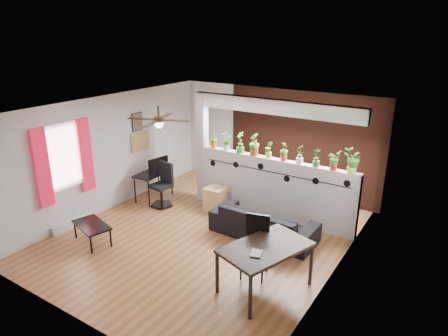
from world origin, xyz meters
TOP-DOWN VIEW (x-y plane):
  - room_shell at (0.00, 0.00)m, footprint 6.30×7.10m
  - partition_wall at (0.80, 1.50)m, footprint 3.60×0.18m
  - ceiling_header at (0.80, 1.50)m, footprint 3.60×0.18m
  - pier_column at (-1.11, 1.50)m, footprint 0.22×0.20m
  - brick_panel at (0.80, 2.97)m, footprint 3.90×0.05m
  - vine_decal at (0.80, 1.40)m, footprint 3.31×0.01m
  - window_assembly at (-2.56, -1.20)m, footprint 0.09×1.30m
  - baseboard_heater at (-2.54, -1.20)m, footprint 0.08×1.00m
  - corkboard at (-2.58, 0.95)m, footprint 0.03×0.60m
  - framed_art at (-2.58, 0.90)m, footprint 0.03×0.34m
  - ceiling_fan at (-0.80, -0.30)m, footprint 1.19×1.19m
  - potted_plant_0 at (-0.78, 1.50)m, footprint 0.16×0.20m
  - potted_plant_1 at (-0.43, 1.50)m, footprint 0.24×0.23m
  - potted_plant_2 at (-0.08, 1.50)m, footprint 0.32×0.30m
  - potted_plant_3 at (0.27, 1.50)m, footprint 0.32×0.33m
  - potted_plant_4 at (0.62, 1.50)m, footprint 0.22×0.20m
  - potted_plant_5 at (0.98, 1.50)m, footprint 0.25×0.25m
  - potted_plant_6 at (1.33, 1.50)m, footprint 0.21×0.24m
  - potted_plant_7 at (1.68, 1.50)m, footprint 0.24×0.22m
  - potted_plant_8 at (2.03, 1.50)m, footprint 0.17×0.21m
  - potted_plant_9 at (2.38, 1.50)m, footprint 0.32×0.30m
  - sofa at (1.01, 0.60)m, footprint 2.03×0.83m
  - cube_shelf at (-0.48, 1.11)m, footprint 0.45×0.40m
  - cup at (-0.43, 1.11)m, footprint 0.14×0.14m
  - computer_desk at (-2.10, 0.83)m, footprint 0.55×0.98m
  - monitor at (-2.10, 0.98)m, footprint 0.33×0.11m
  - office_chair at (-1.65, 0.65)m, footprint 0.53×0.53m
  - dining_table at (1.81, -0.90)m, footprint 1.25×1.60m
  - book at (1.71, -1.20)m, footprint 0.22×0.26m
  - folding_chair at (1.48, -0.59)m, footprint 0.52×0.52m
  - coffee_table at (-1.67, -1.41)m, footprint 0.94×0.69m

SIDE VIEW (x-z plane):
  - baseboard_heater at x=-2.54m, z-range 0.00..0.18m
  - cube_shelf at x=-0.48m, z-range 0.00..0.54m
  - sofa at x=1.01m, z-range 0.00..0.59m
  - coffee_table at x=-1.67m, z-range 0.15..0.55m
  - office_chair at x=-1.65m, z-range -0.06..0.96m
  - cup at x=-0.43m, z-range 0.54..0.63m
  - folding_chair at x=1.48m, z-range 0.10..1.15m
  - computer_desk at x=-2.10m, z-range 0.28..0.97m
  - partition_wall at x=0.80m, z-range 0.00..1.35m
  - dining_table at x=1.81m, z-range 0.30..1.06m
  - book at x=1.71m, z-range 0.76..0.79m
  - monitor at x=-2.10m, z-range 0.69..0.88m
  - vine_decal at x=0.80m, z-range 0.93..1.23m
  - room_shell at x=0.00m, z-range -0.15..2.75m
  - pier_column at x=-1.11m, z-range 0.00..2.60m
  - brick_panel at x=0.80m, z-range 0.00..2.60m
  - corkboard at x=-2.58m, z-range 1.12..1.58m
  - window_assembly at x=-2.56m, z-range 0.73..2.28m
  - potted_plant_4 at x=0.62m, z-range 1.36..1.73m
  - potted_plant_1 at x=-0.43m, z-range 1.36..1.74m
  - potted_plant_0 at x=-0.78m, z-range 1.36..1.74m
  - potted_plant_8 at x=2.03m, z-range 1.36..1.75m
  - potted_plant_7 at x=1.68m, z-range 1.36..1.75m
  - potted_plant_5 at x=0.98m, z-range 1.36..1.76m
  - potted_plant_6 at x=1.33m, z-range 1.36..1.77m
  - potted_plant_9 at x=2.38m, z-range 1.36..1.83m
  - potted_plant_2 at x=-0.08m, z-range 1.36..1.83m
  - potted_plant_3 at x=0.27m, z-range 1.36..1.85m
  - framed_art at x=-2.58m, z-range 1.63..2.07m
  - ceiling_fan at x=-0.80m, z-range 2.10..2.53m
  - ceiling_header at x=0.80m, z-range 2.30..2.60m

